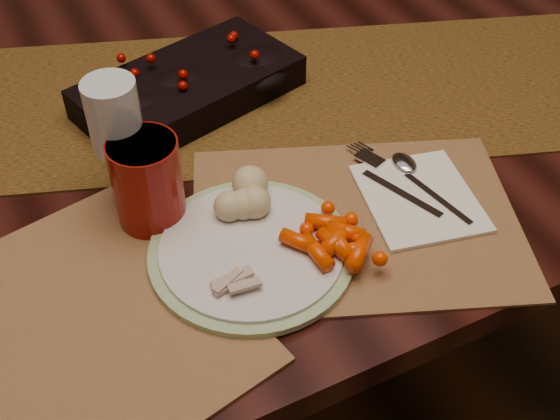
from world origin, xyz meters
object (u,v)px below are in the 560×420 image
placemat_main (355,220)px  turkey_shreds (237,282)px  dinner_plate (252,251)px  wine_glass (120,145)px  napkin (419,198)px  mashed_potatoes (243,192)px  baby_carrots (325,247)px  centerpiece (189,82)px  red_cup (147,182)px  dining_table (215,273)px

placemat_main → turkey_shreds: 0.19m
dinner_plate → wine_glass: 0.20m
napkin → mashed_potatoes: bearing=171.9°
baby_carrots → mashed_potatoes: (-0.05, 0.12, 0.01)m
centerpiece → napkin: 0.38m
dinner_plate → napkin: size_ratio=1.54×
placemat_main → baby_carrots: size_ratio=3.92×
turkey_shreds → red_cup: bearing=104.8°
baby_carrots → napkin: size_ratio=0.65×
turkey_shreds → baby_carrots: bearing=1.1°
mashed_potatoes → red_cup: red_cup is taller
baby_carrots → wine_glass: bearing=129.1°
dining_table → centerpiece: 0.41m
turkey_shreds → napkin: 0.27m
placemat_main → centerpiece: bearing=127.3°
placemat_main → wine_glass: wine_glass is taller
turkey_shreds → mashed_potatoes: bearing=62.7°
red_cup → centerpiece: bearing=58.4°
mashed_potatoes → wine_glass: 0.16m
dinner_plate → turkey_shreds: bearing=-129.0°
red_cup → baby_carrots: bearing=-46.0°
mashed_potatoes → wine_glass: wine_glass is taller
baby_carrots → turkey_shreds: (-0.11, -0.00, -0.00)m
mashed_potatoes → wine_glass: (-0.12, 0.09, 0.05)m
dining_table → napkin: (0.18, -0.31, 0.38)m
dinner_plate → napkin: (0.23, -0.01, -0.00)m
turkey_shreds → wine_glass: bearing=105.4°
mashed_potatoes → red_cup: 0.11m
baby_carrots → napkin: (0.16, 0.04, -0.02)m
dinner_plate → wine_glass: wine_glass is taller
dining_table → dinner_plate: (-0.05, -0.31, 0.39)m
centerpiece → dining_table: bearing=-75.1°
baby_carrots → red_cup: (-0.15, 0.16, 0.03)m
dinner_plate → baby_carrots: (0.07, -0.05, 0.02)m
centerpiece → dinner_plate: bearing=-98.5°
dinner_plate → napkin: 0.23m
dining_table → mashed_potatoes: 0.48m
baby_carrots → mashed_potatoes: 0.13m
centerpiece → baby_carrots: bearing=-86.5°
dining_table → placemat_main: (0.09, -0.31, 0.38)m
dinner_plate → baby_carrots: 0.09m
centerpiece → wine_glass: bearing=-131.6°
baby_carrots → napkin: 0.17m
dining_table → centerpiece: (-0.01, 0.02, 0.41)m
centerpiece → red_cup: bearing=-121.6°
dining_table → dinner_plate: bearing=-100.0°
wine_glass → centerpiece: bearing=48.4°
wine_glass → turkey_shreds: bearing=-74.6°
wine_glass → dinner_plate: bearing=-58.8°
dining_table → baby_carrots: (0.02, -0.35, 0.40)m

